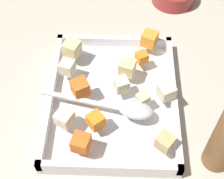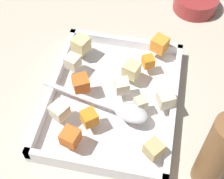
# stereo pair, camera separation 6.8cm
# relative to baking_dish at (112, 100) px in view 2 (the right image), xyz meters

# --- Properties ---
(ground_plane) EXTENTS (4.00, 4.00, 0.00)m
(ground_plane) POSITION_rel_baking_dish_xyz_m (-0.01, -0.02, -0.01)
(ground_plane) COLOR #BCB29E
(baking_dish) EXTENTS (0.33, 0.27, 0.04)m
(baking_dish) POSITION_rel_baking_dish_xyz_m (0.00, 0.00, 0.00)
(baking_dish) COLOR silver
(baking_dish) RESTS_ON ground_plane
(carrot_chunk_near_spoon) EXTENTS (0.04, 0.04, 0.03)m
(carrot_chunk_near_spoon) POSITION_rel_baking_dish_xyz_m (0.13, -0.05, 0.04)
(carrot_chunk_near_spoon) COLOR orange
(carrot_chunk_near_spoon) RESTS_ON baking_dish
(carrot_chunk_near_right) EXTENTS (0.04, 0.04, 0.03)m
(carrot_chunk_near_right) POSITION_rel_baking_dish_xyz_m (0.00, -0.07, 0.04)
(carrot_chunk_near_right) COLOR orange
(carrot_chunk_near_right) RESTS_ON baking_dish
(carrot_chunk_near_left) EXTENTS (0.04, 0.04, 0.03)m
(carrot_chunk_near_left) POSITION_rel_baking_dish_xyz_m (-0.14, 0.08, 0.04)
(carrot_chunk_near_left) COLOR orange
(carrot_chunk_near_left) RESTS_ON baking_dish
(carrot_chunk_back_center) EXTENTS (0.04, 0.04, 0.03)m
(carrot_chunk_back_center) POSITION_rel_baking_dish_xyz_m (0.08, -0.03, 0.04)
(carrot_chunk_back_center) COLOR orange
(carrot_chunk_back_center) RESTS_ON baking_dish
(carrot_chunk_front_center) EXTENTS (0.03, 0.03, 0.02)m
(carrot_chunk_front_center) POSITION_rel_baking_dish_xyz_m (-0.09, 0.06, 0.04)
(carrot_chunk_front_center) COLOR orange
(carrot_chunk_front_center) RESTS_ON baking_dish
(potato_chunk_under_handle) EXTENTS (0.04, 0.04, 0.03)m
(potato_chunk_under_handle) POSITION_rel_baking_dish_xyz_m (-0.11, -0.09, 0.05)
(potato_chunk_under_handle) COLOR #E0CC89
(potato_chunk_under_handle) RESTS_ON baking_dish
(potato_chunk_mid_left) EXTENTS (0.04, 0.04, 0.03)m
(potato_chunk_mid_left) POSITION_rel_baking_dish_xyz_m (-0.06, 0.03, 0.04)
(potato_chunk_mid_left) COLOR #E0CC89
(potato_chunk_mid_left) RESTS_ON baking_dish
(potato_chunk_corner_nw) EXTENTS (0.04, 0.04, 0.03)m
(potato_chunk_corner_nw) POSITION_rel_baking_dish_xyz_m (0.12, 0.10, 0.04)
(potato_chunk_corner_nw) COLOR tan
(potato_chunk_corner_nw) RESTS_ON baking_dish
(potato_chunk_heap_top) EXTENTS (0.04, 0.04, 0.03)m
(potato_chunk_heap_top) POSITION_rel_baking_dish_xyz_m (-0.05, -0.10, 0.04)
(potato_chunk_heap_top) COLOR beige
(potato_chunk_heap_top) RESTS_ON baking_dish
(potato_chunk_corner_sw) EXTENTS (0.04, 0.04, 0.03)m
(potato_chunk_corner_sw) POSITION_rel_baking_dish_xyz_m (0.01, 0.11, 0.04)
(potato_chunk_corner_sw) COLOR beige
(potato_chunk_corner_sw) RESTS_ON baking_dish
(potato_chunk_far_left) EXTENTS (0.04, 0.04, 0.03)m
(potato_chunk_far_left) POSITION_rel_baking_dish_xyz_m (-0.01, 0.02, 0.04)
(potato_chunk_far_left) COLOR beige
(potato_chunk_far_left) RESTS_ON baking_dish
(potato_chunk_center) EXTENTS (0.03, 0.03, 0.02)m
(potato_chunk_center) POSITION_rel_baking_dish_xyz_m (0.02, 0.06, 0.04)
(potato_chunk_center) COLOR beige
(potato_chunk_center) RESTS_ON baking_dish
(potato_chunk_far_right) EXTENTS (0.04, 0.04, 0.03)m
(potato_chunk_far_right) POSITION_rel_baking_dish_xyz_m (0.08, -0.09, 0.04)
(potato_chunk_far_right) COLOR beige
(potato_chunk_far_right) RESTS_ON baking_dish
(serving_spoon) EXTENTS (0.08, 0.23, 0.02)m
(serving_spoon) POSITION_rel_baking_dish_xyz_m (0.04, 0.03, 0.04)
(serving_spoon) COLOR silver
(serving_spoon) RESTS_ON baking_dish
(pepper_mill) EXTENTS (0.05, 0.05, 0.21)m
(pepper_mill) POSITION_rel_baking_dish_xyz_m (0.13, 0.20, 0.08)
(pepper_mill) COLOR brown
(pepper_mill) RESTS_ON ground_plane
(small_prep_bowl) EXTENTS (0.12, 0.12, 0.04)m
(small_prep_bowl) POSITION_rel_baking_dish_xyz_m (-0.35, 0.16, 0.01)
(small_prep_bowl) COLOR maroon
(small_prep_bowl) RESTS_ON ground_plane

